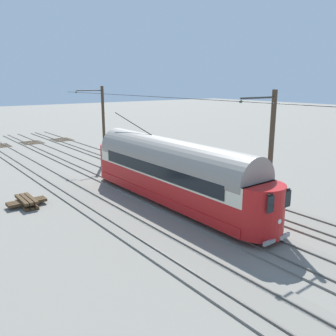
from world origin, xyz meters
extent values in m
plane|color=gray|center=(0.00, 0.00, 0.00)|extent=(220.00, 220.00, 0.00)
cube|color=slate|center=(-4.02, 0.00, 0.05)|extent=(2.80, 80.00, 0.10)
cube|color=#59544C|center=(-3.30, 0.00, 0.14)|extent=(0.07, 80.00, 0.08)
cube|color=#59544C|center=(-4.74, 0.00, 0.14)|extent=(0.07, 80.00, 0.08)
cube|color=#47331E|center=(-4.02, -32.00, 0.11)|extent=(2.50, 0.24, 0.08)
cube|color=#47331E|center=(-4.02, -31.35, 0.11)|extent=(2.50, 0.24, 0.08)
cube|color=#47331E|center=(-4.02, -30.70, 0.11)|extent=(2.50, 0.24, 0.08)
cube|color=#47331E|center=(-4.02, -30.05, 0.11)|extent=(2.50, 0.24, 0.08)
cube|color=#47331E|center=(-4.02, -29.40, 0.11)|extent=(2.50, 0.24, 0.08)
cube|color=slate|center=(0.00, 0.00, 0.05)|extent=(2.80, 80.00, 0.10)
cube|color=#59544C|center=(0.72, 0.00, 0.14)|extent=(0.07, 80.00, 0.08)
cube|color=#59544C|center=(-0.72, 0.00, 0.14)|extent=(0.07, 80.00, 0.08)
cube|color=#47331E|center=(0.00, -32.00, 0.11)|extent=(2.50, 0.24, 0.08)
cube|color=#47331E|center=(0.00, -31.35, 0.11)|extent=(2.50, 0.24, 0.08)
cube|color=#47331E|center=(0.00, -30.70, 0.11)|extent=(2.50, 0.24, 0.08)
cube|color=#47331E|center=(0.00, -30.05, 0.11)|extent=(2.50, 0.24, 0.08)
cube|color=#47331E|center=(0.00, -29.40, 0.11)|extent=(2.50, 0.24, 0.08)
cube|color=slate|center=(4.02, 0.00, 0.05)|extent=(2.80, 80.00, 0.10)
cube|color=#59544C|center=(4.74, 0.00, 0.14)|extent=(0.07, 80.00, 0.08)
cube|color=#59544C|center=(3.30, 0.00, 0.14)|extent=(0.07, 80.00, 0.08)
cube|color=#47331E|center=(4.02, -30.05, 0.11)|extent=(2.50, 0.24, 0.08)
cube|color=#47331E|center=(4.02, -29.40, 0.11)|extent=(2.50, 0.24, 0.08)
cube|color=red|center=(0.00, -1.15, 0.71)|extent=(2.65, 14.24, 0.55)
cube|color=red|center=(0.00, -1.15, 1.46)|extent=(2.55, 14.24, 0.95)
cube|color=beige|center=(0.00, -1.15, 2.46)|extent=(2.55, 14.24, 1.05)
cylinder|color=gray|center=(0.00, -1.15, 2.98)|extent=(2.65, 13.96, 2.65)
cylinder|color=red|center=(0.00, 5.92, 1.70)|extent=(2.55, 2.55, 2.55)
cylinder|color=red|center=(0.00, -8.22, 1.70)|extent=(2.55, 2.55, 2.55)
cube|color=black|center=(0.00, 7.05, 2.72)|extent=(1.63, 0.08, 0.36)
cube|color=black|center=(0.00, 7.09, 2.41)|extent=(1.73, 0.06, 0.80)
cube|color=black|center=(1.29, -1.15, 2.46)|extent=(0.04, 11.96, 0.80)
cube|color=black|center=(-1.29, -1.15, 2.46)|extent=(0.04, 11.96, 0.80)
cylinder|color=silver|center=(0.00, 7.18, 1.46)|extent=(0.24, 0.06, 0.24)
cube|color=gray|center=(0.00, 7.12, 0.53)|extent=(1.94, 0.12, 0.20)
cylinder|color=black|center=(0.00, -5.75, 4.90)|extent=(0.07, 4.93, 1.25)
cylinder|color=black|center=(0.72, 3.41, 0.56)|extent=(0.10, 0.76, 0.76)
cylinder|color=black|center=(-0.72, 3.41, 0.56)|extent=(0.10, 0.76, 0.76)
cylinder|color=black|center=(0.72, -5.71, 0.56)|extent=(0.10, 0.76, 0.76)
cylinder|color=black|center=(-0.72, -5.71, 0.56)|extent=(0.10, 0.76, 0.76)
cylinder|color=#423323|center=(-2.67, -15.53, 3.71)|extent=(0.28, 0.28, 7.42)
cylinder|color=#2D2D2D|center=(-1.34, -15.53, 7.02)|extent=(2.67, 0.10, 0.10)
sphere|color=#334733|center=(0.00, -15.53, 6.87)|extent=(0.16, 0.16, 0.16)
cylinder|color=#423323|center=(-2.67, 4.46, 3.71)|extent=(0.28, 0.28, 7.42)
cylinder|color=#2D2D2D|center=(-1.34, 4.46, 7.02)|extent=(2.67, 0.10, 0.10)
sphere|color=#334733|center=(0.00, 4.46, 6.87)|extent=(0.16, 0.16, 0.16)
cylinder|color=black|center=(0.00, 4.46, 6.87)|extent=(0.03, 43.98, 0.03)
cylinder|color=black|center=(-1.34, -15.53, 7.02)|extent=(2.67, 0.02, 0.02)
cube|color=#47331E|center=(7.37, -6.48, 0.09)|extent=(0.24, 2.40, 0.18)
cube|color=#47331E|center=(7.67, -6.48, 0.09)|extent=(0.24, 2.40, 0.18)
cube|color=#47331E|center=(7.97, -6.48, 0.09)|extent=(0.24, 2.40, 0.18)
cube|color=#47331E|center=(7.67, -6.78, 0.27)|extent=(2.40, 0.24, 0.18)
cube|color=#47331E|center=(7.67, -6.48, 0.27)|extent=(2.40, 0.24, 0.18)
cube|color=#47331E|center=(7.67, -6.18, 0.27)|extent=(2.40, 0.24, 0.18)
cube|color=#47331E|center=(7.37, -6.48, 0.45)|extent=(0.24, 2.40, 0.18)
cube|color=#47331E|center=(7.67, -6.48, 0.45)|extent=(0.24, 2.40, 0.18)
cube|color=#47331E|center=(7.97, -6.48, 0.45)|extent=(0.24, 2.40, 0.18)
cube|color=#B2A519|center=(-4.02, -12.38, 0.40)|extent=(1.80, 0.60, 0.80)
camera|label=1|loc=(13.61, 16.45, 7.82)|focal=38.11mm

